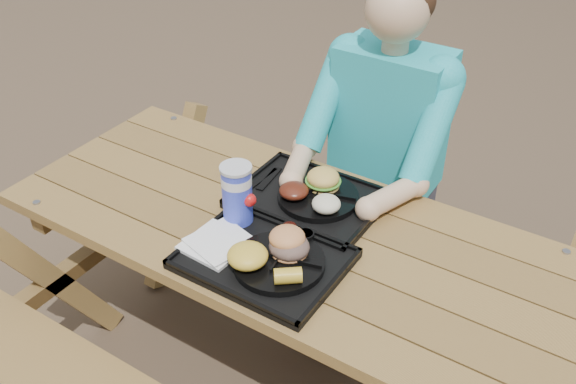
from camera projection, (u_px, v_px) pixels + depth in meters
The scene contains 18 objects.
ground at pixel (288, 384), 2.40m from camera, with size 60.00×60.00×0.00m, color #999999.
picnic_table at pixel (288, 313), 2.18m from camera, with size 1.80×1.49×0.75m, color #999999, non-canonical shape.
tray_near at pixel (264, 260), 1.83m from camera, with size 0.45×0.35×0.02m, color black.
tray_far at pixel (308, 200), 2.06m from camera, with size 0.45×0.35×0.02m, color black.
plate_near at pixel (279, 262), 1.79m from camera, with size 0.26×0.26×0.02m, color black.
plate_far at pixel (318, 197), 2.05m from camera, with size 0.26×0.26×0.02m, color black.
napkin_stack at pixel (216, 243), 1.86m from camera, with size 0.17×0.17×0.02m, color white.
soda_cup at pixel (237, 195), 1.91m from camera, with size 0.09×0.09×0.18m, color #1C2DD3.
condiment_bbq at pixel (290, 229), 1.90m from camera, with size 0.05×0.05×0.03m, color black.
condiment_mustard at pixel (305, 237), 1.87m from camera, with size 0.05×0.05×0.03m, color yellow.
sandwich at pixel (289, 237), 1.78m from camera, with size 0.11×0.11×0.11m, color #D7864C, non-canonical shape.
mac_cheese at pixel (248, 256), 1.75m from camera, with size 0.11×0.11×0.06m, color gold.
corn_cob at pixel (288, 276), 1.70m from camera, with size 0.07×0.07×0.04m, color gold, non-canonical shape.
cutlery_far at pixel (269, 179), 2.14m from camera, with size 0.03×0.15×0.01m, color black.
burger at pixel (323, 174), 2.05m from camera, with size 0.11×0.11×0.10m, color gold, non-canonical shape.
baked_beans at pixel (294, 191), 2.02m from camera, with size 0.09×0.09×0.04m, color #531D10.
potato_salad at pixel (326, 204), 1.96m from camera, with size 0.09×0.09×0.05m, color beige.
diner at pixel (382, 174), 2.41m from camera, with size 0.48×0.84×1.28m, color #1DA1CC, non-canonical shape.
Camera 1 is at (0.84, -1.31, 1.97)m, focal length 40.00 mm.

